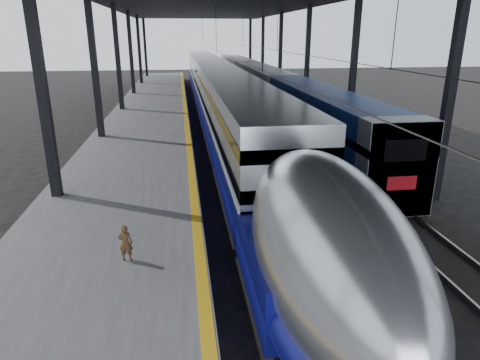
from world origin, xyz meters
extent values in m
plane|color=black|center=(0.00, 0.00, 0.00)|extent=(160.00, 160.00, 0.00)
cube|color=#4C4C4F|center=(-3.50, 20.00, 0.50)|extent=(6.00, 80.00, 1.00)
cube|color=gold|center=(-0.70, 20.00, 1.00)|extent=(0.30, 80.00, 0.01)
cube|color=slate|center=(1.28, 20.00, 0.08)|extent=(0.08, 80.00, 0.16)
cube|color=slate|center=(2.72, 20.00, 0.08)|extent=(0.08, 80.00, 0.16)
cube|color=slate|center=(6.28, 20.00, 0.08)|extent=(0.08, 80.00, 0.16)
cube|color=slate|center=(7.72, 20.00, 0.08)|extent=(0.08, 80.00, 0.16)
cube|color=black|center=(-5.80, 5.00, 4.50)|extent=(0.35, 0.35, 9.00)
cube|color=black|center=(9.60, 5.00, 4.50)|extent=(0.35, 0.35, 9.00)
cube|color=black|center=(-5.80, 15.00, 4.50)|extent=(0.35, 0.35, 9.00)
cube|color=black|center=(9.60, 15.00, 4.50)|extent=(0.35, 0.35, 9.00)
cube|color=black|center=(-5.80, 25.00, 4.50)|extent=(0.35, 0.35, 9.00)
cube|color=black|center=(9.60, 25.00, 4.50)|extent=(0.35, 0.35, 9.00)
cube|color=black|center=(-5.80, 35.00, 4.50)|extent=(0.35, 0.35, 9.00)
cube|color=black|center=(9.60, 35.00, 4.50)|extent=(0.35, 0.35, 9.00)
cube|color=black|center=(-5.80, 45.00, 4.50)|extent=(0.35, 0.35, 9.00)
cube|color=black|center=(9.60, 45.00, 4.50)|extent=(0.35, 0.35, 9.00)
cube|color=black|center=(-5.80, 55.00, 4.50)|extent=(0.35, 0.35, 9.00)
cube|color=black|center=(9.60, 55.00, 4.50)|extent=(0.35, 0.35, 9.00)
cylinder|color=slate|center=(2.00, 20.00, 5.50)|extent=(0.03, 74.00, 0.03)
cylinder|color=slate|center=(7.00, 20.00, 5.50)|extent=(0.03, 74.00, 0.03)
cube|color=#BABCC1|center=(2.00, 28.75, 2.35)|extent=(2.96, 57.00, 4.08)
cube|color=navy|center=(2.00, 27.25, 1.07)|extent=(3.04, 62.00, 1.58)
cube|color=silver|center=(2.00, 28.75, 1.89)|extent=(3.06, 57.00, 0.10)
cube|color=black|center=(2.00, 28.75, 3.52)|extent=(3.00, 57.00, 0.43)
cube|color=black|center=(2.00, 28.75, 2.35)|extent=(3.00, 57.00, 0.43)
ellipsoid|color=#BABCC1|center=(2.00, -2.75, 2.20)|extent=(2.96, 8.40, 4.08)
ellipsoid|color=navy|center=(2.00, -2.75, 1.02)|extent=(3.04, 8.40, 1.74)
ellipsoid|color=black|center=(2.00, -5.35, 3.01)|extent=(1.53, 2.20, 0.92)
cube|color=black|center=(2.00, -2.75, 0.20)|extent=(2.25, 2.60, 0.40)
cube|color=black|center=(2.00, 19.25, 0.20)|extent=(2.25, 2.60, 0.40)
cube|color=navy|center=(7.00, 12.19, 1.93)|extent=(2.71, 18.00, 3.67)
cube|color=gray|center=(7.00, 3.79, 1.93)|extent=(2.75, 1.20, 3.72)
cube|color=black|center=(7.00, 3.17, 2.75)|extent=(1.64, 0.06, 0.82)
cube|color=#B10D15|center=(7.00, 3.17, 1.50)|extent=(1.16, 0.06, 0.53)
cube|color=gray|center=(7.00, 31.19, 1.93)|extent=(2.71, 18.00, 3.67)
cube|color=gray|center=(7.00, 50.19, 1.93)|extent=(2.71, 18.00, 3.67)
cube|color=black|center=(7.00, 6.19, 0.18)|extent=(2.13, 2.40, 0.36)
cube|color=black|center=(7.00, 28.19, 0.18)|extent=(2.13, 2.40, 0.36)
imported|color=#442E16|center=(-2.65, -0.42, 1.51)|extent=(0.38, 0.25, 1.02)
camera|label=1|loc=(-1.03, -10.90, 6.73)|focal=32.00mm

